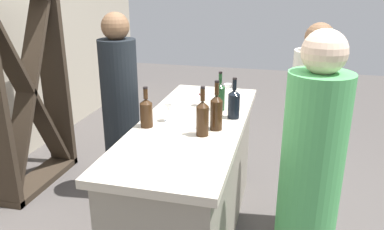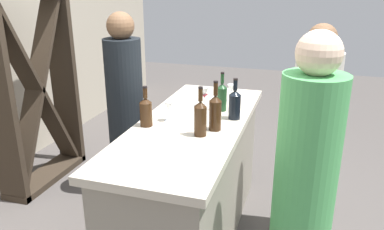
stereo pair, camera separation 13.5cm
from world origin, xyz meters
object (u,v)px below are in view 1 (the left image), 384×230
object	(u,v)px
wine_glass_near_left	(228,89)
wine_glass_near_right	(169,108)
wine_bottle_center_amber_brown	(216,111)
person_left_guest	(308,142)
wine_bottle_second_left_amber_brown	(146,112)
wine_bottle_rightmost_olive_green	(220,96)
wine_glass_near_center	(202,93)
person_right_guest	(121,114)
person_center_guest	(308,192)
wine_rack	(27,92)
wine_bottle_second_right_near_black	(234,103)
wine_bottle_leftmost_amber_brown	(202,117)

from	to	relation	value
wine_glass_near_left	wine_glass_near_right	distance (m)	0.67
wine_bottle_center_amber_brown	person_left_guest	xyz separation A→B (m)	(0.38, -0.62, -0.31)
wine_bottle_second_left_amber_brown	wine_bottle_rightmost_olive_green	distance (m)	0.62
wine_bottle_center_amber_brown	wine_bottle_rightmost_olive_green	bearing A→B (deg)	6.93
wine_bottle_second_left_amber_brown	wine_glass_near_center	size ratio (longest dim) A/B	1.85
wine_bottle_rightmost_olive_green	wine_glass_near_center	bearing A→B (deg)	66.42
person_right_guest	wine_glass_near_center	bearing A→B (deg)	-22.64
wine_bottle_rightmost_olive_green	person_center_guest	bearing A→B (deg)	-140.69
wine_glass_near_right	person_left_guest	world-z (taller)	person_left_guest
wine_rack	wine_bottle_second_right_near_black	distance (m)	1.94
wine_rack	wine_bottle_rightmost_olive_green	size ratio (longest dim) A/B	6.21
wine_glass_near_left	person_left_guest	bearing A→B (deg)	-112.99
person_center_guest	wine_bottle_rightmost_olive_green	bearing A→B (deg)	-63.86
wine_bottle_center_amber_brown	wine_bottle_leftmost_amber_brown	bearing A→B (deg)	151.61
wine_bottle_second_left_amber_brown	person_center_guest	bearing A→B (deg)	-106.84
wine_rack	wine_bottle_second_right_near_black	world-z (taller)	wine_rack
wine_bottle_second_left_amber_brown	person_center_guest	world-z (taller)	person_center_guest
person_left_guest	person_right_guest	distance (m)	1.57
wine_rack	person_center_guest	size ratio (longest dim) A/B	1.11
wine_bottle_leftmost_amber_brown	wine_glass_near_right	distance (m)	0.34
wine_bottle_center_amber_brown	wine_glass_near_left	xyz separation A→B (m)	(0.66, 0.03, -0.03)
wine_bottle_leftmost_amber_brown	wine_bottle_center_amber_brown	bearing A→B (deg)	-28.39
wine_glass_near_center	wine_glass_near_right	size ratio (longest dim) A/B	1.07
person_left_guest	person_right_guest	bearing A→B (deg)	-9.23
person_left_guest	person_center_guest	world-z (taller)	person_center_guest
wine_bottle_leftmost_amber_brown	person_center_guest	xyz separation A→B (m)	(-0.26, -0.66, -0.28)
wine_glass_near_right	person_left_guest	distance (m)	1.05
wine_rack	person_center_guest	world-z (taller)	wine_rack
wine_glass_near_right	person_left_guest	xyz separation A→B (m)	(0.31, -0.96, -0.29)
wine_glass_near_left	person_center_guest	size ratio (longest dim) A/B	0.08
wine_bottle_second_right_near_black	wine_glass_near_right	xyz separation A→B (m)	(-0.18, 0.43, -0.01)
person_center_guest	person_right_guest	distance (m)	1.80
wine_bottle_second_right_near_black	person_center_guest	size ratio (longest dim) A/B	0.18
wine_bottle_rightmost_olive_green	wine_bottle_center_amber_brown	bearing A→B (deg)	-173.07
person_center_guest	wine_glass_near_right	bearing A→B (deg)	-39.00
person_right_guest	person_center_guest	bearing A→B (deg)	-46.75
wine_bottle_second_right_near_black	wine_glass_near_center	bearing A→B (deg)	52.22
wine_bottle_rightmost_olive_green	wine_glass_near_right	distance (m)	0.44
wine_bottle_leftmost_amber_brown	wine_glass_near_center	size ratio (longest dim) A/B	2.14
wine_bottle_center_amber_brown	wine_bottle_second_right_near_black	world-z (taller)	wine_bottle_center_amber_brown
person_left_guest	wine_bottle_center_amber_brown	bearing A→B (deg)	29.39
wine_bottle_leftmost_amber_brown	wine_bottle_second_left_amber_brown	size ratio (longest dim) A/B	1.16
wine_bottle_rightmost_olive_green	person_center_guest	size ratio (longest dim) A/B	0.18
wine_bottle_leftmost_amber_brown	wine_glass_near_center	world-z (taller)	wine_bottle_leftmost_amber_brown
person_center_guest	person_right_guest	xyz separation A→B (m)	(0.95, 1.53, -0.01)
wine_bottle_leftmost_amber_brown	wine_glass_near_left	world-z (taller)	wine_bottle_leftmost_amber_brown
wine_bottle_second_right_near_black	person_left_guest	xyz separation A→B (m)	(0.14, -0.54, -0.30)
wine_bottle_rightmost_olive_green	person_left_guest	world-z (taller)	person_left_guest
wine_bottle_rightmost_olive_green	wine_bottle_leftmost_amber_brown	bearing A→B (deg)	178.17
wine_glass_near_right	wine_rack	bearing A→B (deg)	72.72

